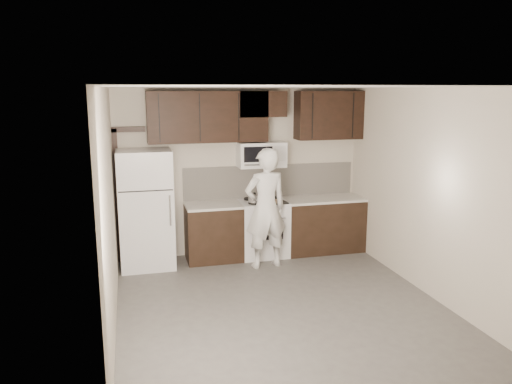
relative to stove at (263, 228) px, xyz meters
name	(u,v)px	position (x,y,z in m)	size (l,w,h in m)	color
floor	(280,305)	(-0.30, -1.94, -0.46)	(4.50, 4.50, 0.00)	#504D4B
back_wall	(241,172)	(-0.30, 0.31, 0.89)	(4.00, 4.00, 0.00)	beige
ceiling	(282,87)	(-0.30, -1.94, 2.24)	(4.50, 4.50, 0.00)	white
counter_run	(281,227)	(0.30, 0.00, 0.00)	(2.95, 0.64, 0.91)	black
stove	(263,228)	(0.00, 0.00, 0.00)	(0.76, 0.66, 0.94)	white
backsplash	(270,181)	(0.20, 0.30, 0.72)	(2.90, 0.02, 0.54)	beige
upper_cabinets	(255,115)	(-0.09, 0.14, 1.82)	(3.48, 0.35, 0.78)	black
microwave	(261,155)	(0.00, 0.12, 1.19)	(0.76, 0.42, 0.40)	white
refrigerator	(146,209)	(-1.85, -0.05, 0.44)	(0.80, 0.76, 1.80)	white
door_trim	(120,184)	(-2.22, 0.27, 0.79)	(0.50, 0.08, 2.12)	black
saucepan	(255,199)	(-0.18, -0.15, 0.52)	(0.33, 0.19, 0.18)	silver
baking_tray	(274,202)	(0.13, -0.18, 0.46)	(0.39, 0.29, 0.02)	black
pizza	(274,201)	(0.13, -0.18, 0.48)	(0.26, 0.26, 0.02)	#CBAE88
person	(266,208)	(-0.10, -0.52, 0.46)	(0.67, 0.44, 1.83)	silver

